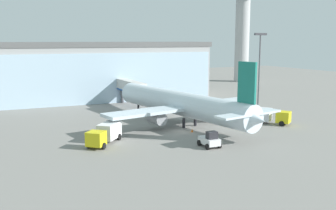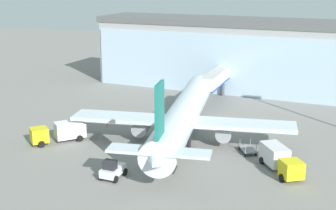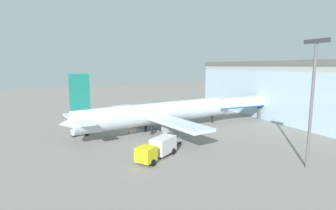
% 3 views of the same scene
% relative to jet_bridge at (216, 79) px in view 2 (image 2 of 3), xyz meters
% --- Properties ---
extents(ground, '(240.00, 240.00, 0.00)m').
position_rel_jet_bridge_xyz_m(ground, '(-1.59, -26.50, -4.28)').
color(ground, gray).
extents(terminal_building, '(52.39, 15.48, 13.94)m').
position_rel_jet_bridge_xyz_m(terminal_building, '(-1.60, 12.00, 2.69)').
color(terminal_building, '#9E9E9E').
rests_on(terminal_building, ground).
extents(jet_bridge, '(2.28, 13.67, 5.65)m').
position_rel_jet_bridge_xyz_m(jet_bridge, '(0.00, 0.00, 0.00)').
color(jet_bridge, beige).
rests_on(jet_bridge, ground).
extents(airplane, '(30.26, 37.31, 11.51)m').
position_rel_jet_bridge_xyz_m(airplane, '(1.10, -21.86, -0.68)').
color(airplane, silver).
rests_on(airplane, ground).
extents(catering_truck, '(6.58, 6.85, 2.65)m').
position_rel_jet_bridge_xyz_m(catering_truck, '(-14.55, -27.95, -2.82)').
color(catering_truck, yellow).
rests_on(catering_truck, ground).
extents(fuel_truck, '(5.91, 7.28, 2.65)m').
position_rel_jet_bridge_xyz_m(fuel_truck, '(14.93, -27.63, -2.82)').
color(fuel_truck, yellow).
rests_on(fuel_truck, ground).
extents(baggage_cart, '(2.78, 3.22, 1.50)m').
position_rel_jet_bridge_xyz_m(baggage_cart, '(10.37, -23.20, -3.78)').
color(baggage_cart, gray).
rests_on(baggage_cart, ground).
extents(pushback_tug, '(2.25, 3.26, 2.30)m').
position_rel_jet_bridge_xyz_m(pushback_tug, '(-2.38, -36.22, -3.31)').
color(pushback_tug, silver).
rests_on(pushback_tug, ground).
extents(safety_cone_nose, '(0.36, 0.36, 0.55)m').
position_rel_jet_bridge_xyz_m(safety_cone_nose, '(-0.10, -27.51, -4.01)').
color(safety_cone_nose, orange).
rests_on(safety_cone_nose, ground).
extents(safety_cone_wingtip, '(0.36, 0.36, 0.55)m').
position_rel_jet_bridge_xyz_m(safety_cone_wingtip, '(-11.77, -19.57, -4.01)').
color(safety_cone_wingtip, orange).
rests_on(safety_cone_wingtip, ground).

